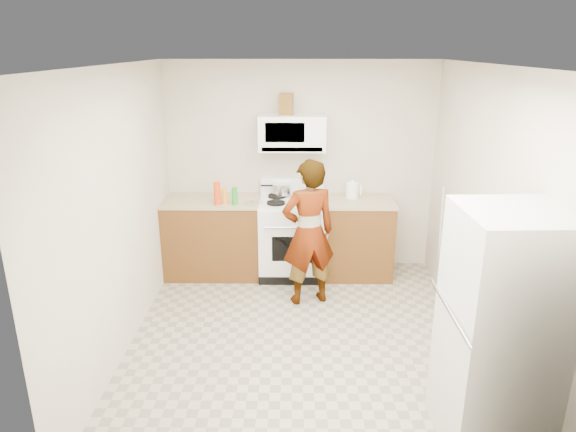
{
  "coord_description": "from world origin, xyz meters",
  "views": [
    {
      "loc": [
        -0.08,
        -4.25,
        2.65
      ],
      "look_at": [
        -0.13,
        0.55,
        1.05
      ],
      "focal_mm": 32.0,
      "sensor_mm": 36.0,
      "label": 1
    }
  ],
  "objects_px": {
    "person": "(308,233)",
    "fridge": "(503,333)",
    "microwave": "(292,133)",
    "saucepan": "(281,189)",
    "gas_range": "(292,236)",
    "kettle": "(352,190)"
  },
  "relations": [
    {
      "from": "microwave",
      "to": "fridge",
      "type": "distance_m",
      "value": 3.32
    },
    {
      "from": "microwave",
      "to": "saucepan",
      "type": "bearing_deg",
      "value": 156.57
    },
    {
      "from": "fridge",
      "to": "saucepan",
      "type": "xyz_separation_m",
      "value": [
        -1.52,
        2.95,
        0.17
      ]
    },
    {
      "from": "person",
      "to": "fridge",
      "type": "relative_size",
      "value": 0.93
    },
    {
      "from": "person",
      "to": "kettle",
      "type": "relative_size",
      "value": 8.76
    },
    {
      "from": "microwave",
      "to": "saucepan",
      "type": "xyz_separation_m",
      "value": [
        -0.12,
        0.05,
        -0.68
      ]
    },
    {
      "from": "kettle",
      "to": "saucepan",
      "type": "distance_m",
      "value": 0.84
    },
    {
      "from": "gas_range",
      "to": "saucepan",
      "type": "bearing_deg",
      "value": 124.49
    },
    {
      "from": "microwave",
      "to": "gas_range",
      "type": "bearing_deg",
      "value": -90.0
    },
    {
      "from": "microwave",
      "to": "person",
      "type": "height_order",
      "value": "microwave"
    },
    {
      "from": "person",
      "to": "saucepan",
      "type": "xyz_separation_m",
      "value": [
        -0.3,
        0.89,
        0.23
      ]
    },
    {
      "from": "person",
      "to": "saucepan",
      "type": "height_order",
      "value": "person"
    },
    {
      "from": "person",
      "to": "fridge",
      "type": "bearing_deg",
      "value": 103.3
    },
    {
      "from": "gas_range",
      "to": "fridge",
      "type": "xyz_separation_m",
      "value": [
        1.4,
        -2.77,
        0.36
      ]
    },
    {
      "from": "microwave",
      "to": "kettle",
      "type": "height_order",
      "value": "microwave"
    },
    {
      "from": "fridge",
      "to": "person",
      "type": "bearing_deg",
      "value": 118.84
    },
    {
      "from": "microwave",
      "to": "fridge",
      "type": "relative_size",
      "value": 0.45
    },
    {
      "from": "microwave",
      "to": "person",
      "type": "xyz_separation_m",
      "value": [
        0.18,
        -0.84,
        -0.91
      ]
    },
    {
      "from": "gas_range",
      "to": "fridge",
      "type": "distance_m",
      "value": 3.12
    },
    {
      "from": "microwave",
      "to": "saucepan",
      "type": "height_order",
      "value": "microwave"
    },
    {
      "from": "gas_range",
      "to": "person",
      "type": "xyz_separation_m",
      "value": [
        0.18,
        -0.71,
        0.3
      ]
    },
    {
      "from": "kettle",
      "to": "saucepan",
      "type": "relative_size",
      "value": 0.79
    }
  ]
}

